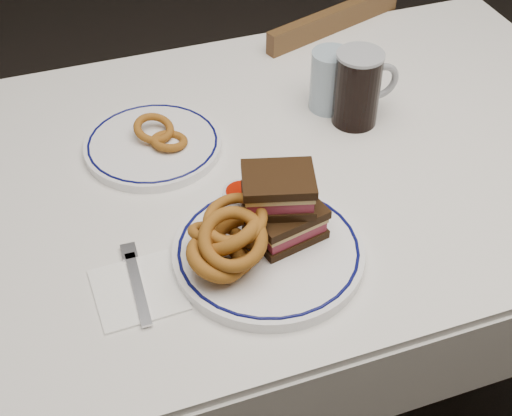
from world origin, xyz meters
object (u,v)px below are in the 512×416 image
object	(u,v)px
chair_far	(298,123)
reuben_sandwich	(282,206)
beer_mug	(359,87)
main_plate	(268,252)
far_plate	(153,145)

from	to	relation	value
chair_far	reuben_sandwich	world-z (taller)	reuben_sandwich
reuben_sandwich	beer_mug	size ratio (longest dim) A/B	0.92
main_plate	reuben_sandwich	world-z (taller)	reuben_sandwich
main_plate	far_plate	xyz separation A→B (m)	(-0.10, 0.32, -0.00)
chair_far	main_plate	bearing A→B (deg)	-116.13
main_plate	beer_mug	bearing A→B (deg)	45.33
chair_far	reuben_sandwich	distance (m)	0.85
main_plate	beer_mug	size ratio (longest dim) A/B	2.03
main_plate	reuben_sandwich	distance (m)	0.07
reuben_sandwich	far_plate	world-z (taller)	reuben_sandwich
main_plate	far_plate	world-z (taller)	main_plate
main_plate	chair_far	bearing A→B (deg)	63.87
chair_far	far_plate	xyz separation A→B (m)	(-0.45, -0.39, 0.32)
beer_mug	far_plate	bearing A→B (deg)	174.01
reuben_sandwich	beer_mug	xyz separation A→B (m)	(0.25, 0.25, -0.00)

